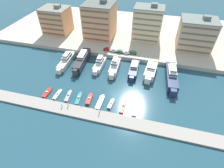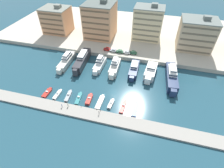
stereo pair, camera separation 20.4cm
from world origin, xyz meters
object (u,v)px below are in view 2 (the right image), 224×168
car_white_center_left (127,52)px  pedestrian_mid_deck (68,105)px  motorboat_teal_center_left (79,98)px  yacht_navy_center (134,69)px  motorboat_white_mid_right (111,104)px  yacht_white_mid_left (100,64)px  car_silver_left (114,50)px  motorboat_red_right (123,107)px  car_green_center (133,52)px  pedestrian_far_side (62,105)px  motorboat_red_far_left (47,93)px  motorboat_grey_mid_left (68,96)px  motorboat_white_left (57,95)px  yacht_white_center_right (151,72)px  yacht_charcoal_left (82,60)px  motorboat_red_center (89,99)px  yacht_ivory_far_left (67,61)px  motorboat_blue_far_right (135,109)px  pedestrian_near_edge (99,113)px  motorboat_white_center_right (100,102)px  car_red_far_left (107,49)px  car_green_mid_left (120,51)px  yacht_ivory_center_left (115,67)px  yacht_navy_mid_right (172,76)px

car_white_center_left → pedestrian_mid_deck: bearing=-109.3°
motorboat_teal_center_left → yacht_navy_center: bearing=51.6°
motorboat_white_mid_right → yacht_white_mid_left: bearing=117.6°
car_silver_left → motorboat_red_right: bearing=-69.8°
car_green_center → car_silver_left: bearing=-177.8°
motorboat_red_right → pedestrian_far_side: 24.65m
motorboat_red_far_left → motorboat_grey_mid_left: size_ratio=0.90×
car_green_center → motorboat_white_left: bearing=-124.5°
yacht_white_mid_left → pedestrian_mid_deck: (-3.74, -29.90, -0.37)m
yacht_white_center_right → pedestrian_mid_deck: (-29.87, -29.98, -0.47)m
yacht_charcoal_left → yacht_white_mid_left: 9.98m
motorboat_red_center → yacht_navy_center: bearing=58.2°
yacht_ivory_far_left → motorboat_blue_far_right: bearing=-28.9°
motorboat_grey_mid_left → pedestrian_near_edge: size_ratio=4.28×
motorboat_white_center_right → car_green_center: size_ratio=2.08×
car_red_far_left → car_green_mid_left: 7.58m
car_red_far_left → motorboat_teal_center_left: bearing=-92.5°
yacht_white_mid_left → car_white_center_left: size_ratio=3.63×
yacht_white_mid_left → motorboat_teal_center_left: 24.51m
yacht_ivory_far_left → motorboat_white_center_right: size_ratio=2.22×
yacht_ivory_center_left → pedestrian_far_side: bearing=-115.2°
yacht_charcoal_left → motorboat_white_center_right: size_ratio=2.59×
yacht_charcoal_left → motorboat_teal_center_left: size_ratio=2.92×
yacht_white_mid_left → car_white_center_left: (11.47, 13.55, 1.00)m
yacht_ivory_far_left → car_green_center: bearing=25.4°
yacht_charcoal_left → car_silver_left: size_ratio=5.40×
yacht_ivory_far_left → pedestrian_far_side: size_ratio=11.14×
yacht_navy_center → car_green_center: 14.12m
yacht_navy_mid_right → pedestrian_mid_deck: 48.90m
yacht_white_mid_left → yacht_white_center_right: (26.13, 0.08, 0.10)m
motorboat_teal_center_left → pedestrian_near_edge: bearing=-28.5°
motorboat_red_center → motorboat_red_right: motorboat_red_center is taller
yacht_charcoal_left → yacht_navy_mid_right: (46.05, -1.89, 0.09)m
yacht_ivory_center_left → motorboat_blue_far_right: 27.52m
yacht_white_mid_left → yacht_white_center_right: bearing=0.2°
motorboat_red_center → car_silver_left: bearing=88.6°
car_silver_left → car_green_center: bearing=2.2°
pedestrian_near_edge → pedestrian_far_side: (-15.51, -0.29, 0.01)m
yacht_navy_mid_right → car_green_mid_left: 32.11m
motorboat_white_center_right → pedestrian_mid_deck: pedestrian_mid_deck is taller
yacht_charcoal_left → motorboat_teal_center_left: (8.34, -24.76, -2.03)m
yacht_ivory_center_left → motorboat_teal_center_left: bearing=-112.4°
motorboat_white_left → yacht_white_mid_left: bearing=65.1°
motorboat_grey_mid_left → car_green_mid_left: size_ratio=1.77×
yacht_charcoal_left → car_red_far_left: bearing=53.7°
yacht_ivory_center_left → pedestrian_near_edge: size_ratio=9.50×
motorboat_red_center → car_green_mid_left: car_green_mid_left is taller
yacht_white_center_right → motorboat_red_center: size_ratio=2.37×
yacht_ivory_center_left → car_red_far_left: yacht_ivory_center_left is taller
motorboat_red_right → car_green_center: size_ratio=1.85×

